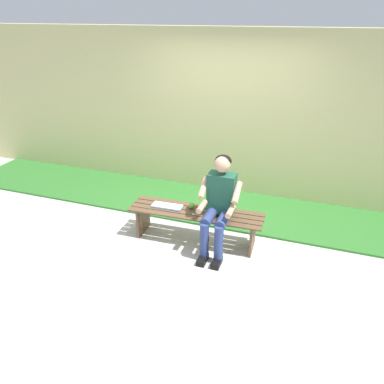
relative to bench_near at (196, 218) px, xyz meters
The scene contains 7 objects.
ground_plane 1.48m from the bench_near, 43.99° to the left, with size 10.00×7.00×0.04m, color beige.
grass_strip 1.08m from the bench_near, 90.00° to the right, with size 9.00×1.32×0.03m, color #2D6B28.
brick_wall 2.05m from the bench_near, 74.02° to the right, with size 9.50×0.24×2.59m, color #D1C684.
bench_near is the anchor object (origin of this frame).
person_seated 0.49m from the bench_near, 163.18° to the left, with size 0.50×0.69×1.25m.
apple 0.18m from the bench_near, 37.86° to the right, with size 0.08×0.08×0.08m, color #72B738.
book_open 0.42m from the bench_near, ahead, with size 0.42×0.17×0.02m.
Camera 1 is at (-1.35, 4.01, 2.78)m, focal length 34.77 mm.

